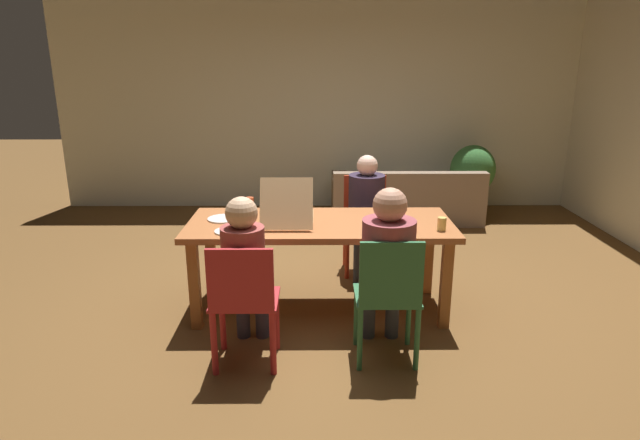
{
  "coord_description": "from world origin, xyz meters",
  "views": [
    {
      "loc": [
        -0.03,
        -4.07,
        1.99
      ],
      "look_at": [
        0.0,
        0.1,
        0.74
      ],
      "focal_mm": 30.02,
      "sensor_mm": 36.0,
      "label": 1
    }
  ],
  "objects_px": {
    "chair_1": "(365,220)",
    "potted_plant": "(472,175)",
    "plate_0": "(224,219)",
    "drinking_glass_1": "(442,224)",
    "drinking_glass_2": "(384,205)",
    "person_1": "(367,206)",
    "chair_2": "(388,293)",
    "chair_0": "(244,300)",
    "person_2": "(387,258)",
    "pizza_box_0": "(390,224)",
    "pizza_box_1": "(288,214)",
    "dining_table": "(320,232)",
    "plate_1": "(229,231)",
    "person_0": "(245,264)",
    "drinking_glass_0": "(250,204)",
    "couch": "(405,201)"
  },
  "relations": [
    {
      "from": "dining_table",
      "to": "plate_1",
      "type": "xyz_separation_m",
      "value": [
        -0.68,
        -0.26,
        0.1
      ]
    },
    {
      "from": "plate_0",
      "to": "drinking_glass_1",
      "type": "xyz_separation_m",
      "value": [
        1.7,
        -0.3,
        0.04
      ]
    },
    {
      "from": "pizza_box_0",
      "to": "drinking_glass_2",
      "type": "distance_m",
      "value": 0.43
    },
    {
      "from": "chair_2",
      "to": "person_1",
      "type": "bearing_deg",
      "value": 90.0
    },
    {
      "from": "chair_1",
      "to": "drinking_glass_0",
      "type": "xyz_separation_m",
      "value": [
        -1.04,
        -0.6,
        0.31
      ]
    },
    {
      "from": "chair_1",
      "to": "couch",
      "type": "height_order",
      "value": "chair_1"
    },
    {
      "from": "person_0",
      "to": "chair_2",
      "type": "xyz_separation_m",
      "value": [
        0.95,
        -0.11,
        -0.16
      ]
    },
    {
      "from": "plate_1",
      "to": "potted_plant",
      "type": "height_order",
      "value": "potted_plant"
    },
    {
      "from": "person_2",
      "to": "drinking_glass_1",
      "type": "distance_m",
      "value": 0.68
    },
    {
      "from": "chair_0",
      "to": "chair_2",
      "type": "bearing_deg",
      "value": 2.47
    },
    {
      "from": "person_2",
      "to": "plate_1",
      "type": "distance_m",
      "value": 1.22
    },
    {
      "from": "chair_1",
      "to": "potted_plant",
      "type": "bearing_deg",
      "value": 50.14
    },
    {
      "from": "dining_table",
      "to": "couch",
      "type": "relative_size",
      "value": 1.12
    },
    {
      "from": "plate_0",
      "to": "drinking_glass_0",
      "type": "relative_size",
      "value": 2.07
    },
    {
      "from": "chair_0",
      "to": "chair_2",
      "type": "height_order",
      "value": "chair_2"
    },
    {
      "from": "pizza_box_0",
      "to": "potted_plant",
      "type": "relative_size",
      "value": 0.37
    },
    {
      "from": "plate_0",
      "to": "chair_0",
      "type": "bearing_deg",
      "value": -73.99
    },
    {
      "from": "person_0",
      "to": "drinking_glass_1",
      "type": "bearing_deg",
      "value": 19.44
    },
    {
      "from": "drinking_glass_1",
      "to": "plate_0",
      "type": "bearing_deg",
      "value": 169.96
    },
    {
      "from": "couch",
      "to": "chair_2",
      "type": "bearing_deg",
      "value": -101.08
    },
    {
      "from": "chair_1",
      "to": "person_1",
      "type": "xyz_separation_m",
      "value": [
        0.0,
        -0.14,
        0.18
      ]
    },
    {
      "from": "person_0",
      "to": "drinking_glass_1",
      "type": "relative_size",
      "value": 11.48
    },
    {
      "from": "drinking_glass_0",
      "to": "drinking_glass_1",
      "type": "bearing_deg",
      "value": -19.53
    },
    {
      "from": "person_2",
      "to": "pizza_box_1",
      "type": "distance_m",
      "value": 1.03
    },
    {
      "from": "chair_1",
      "to": "chair_2",
      "type": "distance_m",
      "value": 1.75
    },
    {
      "from": "drinking_glass_1",
      "to": "couch",
      "type": "height_order",
      "value": "drinking_glass_1"
    },
    {
      "from": "chair_0",
      "to": "drinking_glass_0",
      "type": "height_order",
      "value": "chair_0"
    },
    {
      "from": "chair_1",
      "to": "pizza_box_0",
      "type": "height_order",
      "value": "chair_1"
    },
    {
      "from": "pizza_box_1",
      "to": "drinking_glass_1",
      "type": "xyz_separation_m",
      "value": [
        1.17,
        -0.26,
        -0.0
      ]
    },
    {
      "from": "potted_plant",
      "to": "chair_1",
      "type": "bearing_deg",
      "value": -129.86
    },
    {
      "from": "dining_table",
      "to": "pizza_box_0",
      "type": "bearing_deg",
      "value": -10.25
    },
    {
      "from": "chair_1",
      "to": "pizza_box_1",
      "type": "bearing_deg",
      "value": -128.86
    },
    {
      "from": "person_1",
      "to": "plate_1",
      "type": "relative_size",
      "value": 5.31
    },
    {
      "from": "person_1",
      "to": "drinking_glass_2",
      "type": "distance_m",
      "value": 0.46
    },
    {
      "from": "chair_0",
      "to": "drinking_glass_1",
      "type": "bearing_deg",
      "value": 24.79
    },
    {
      "from": "chair_1",
      "to": "drinking_glass_2",
      "type": "xyz_separation_m",
      "value": [
        0.1,
        -0.57,
        0.3
      ]
    },
    {
      "from": "pizza_box_1",
      "to": "potted_plant",
      "type": "height_order",
      "value": "pizza_box_1"
    },
    {
      "from": "drinking_glass_0",
      "to": "person_2",
      "type": "bearing_deg",
      "value": -44.43
    },
    {
      "from": "chair_0",
      "to": "plate_1",
      "type": "xyz_separation_m",
      "value": [
        -0.18,
        0.63,
        0.28
      ]
    },
    {
      "from": "plate_0",
      "to": "drinking_glass_0",
      "type": "distance_m",
      "value": 0.3
    },
    {
      "from": "person_2",
      "to": "pizza_box_0",
      "type": "height_order",
      "value": "person_2"
    },
    {
      "from": "chair_0",
      "to": "potted_plant",
      "type": "distance_m",
      "value": 4.45
    },
    {
      "from": "plate_1",
      "to": "potted_plant",
      "type": "bearing_deg",
      "value": 48.4
    },
    {
      "from": "pizza_box_1",
      "to": "plate_1",
      "type": "relative_size",
      "value": 2.64
    },
    {
      "from": "chair_1",
      "to": "potted_plant",
      "type": "height_order",
      "value": "potted_plant"
    },
    {
      "from": "pizza_box_0",
      "to": "pizza_box_1",
      "type": "distance_m",
      "value": 0.81
    },
    {
      "from": "drinking_glass_0",
      "to": "potted_plant",
      "type": "bearing_deg",
      "value": 43.48
    },
    {
      "from": "dining_table",
      "to": "person_0",
      "type": "bearing_deg",
      "value": -124.64
    },
    {
      "from": "chair_1",
      "to": "drinking_glass_2",
      "type": "distance_m",
      "value": 0.66
    },
    {
      "from": "plate_0",
      "to": "chair_1",
      "type": "bearing_deg",
      "value": 34.15
    }
  ]
}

